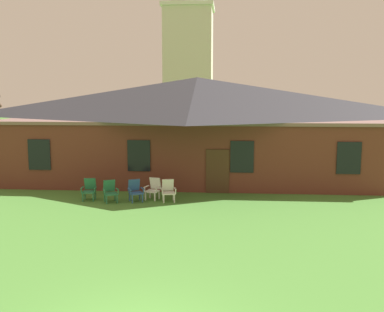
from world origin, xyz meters
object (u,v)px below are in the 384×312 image
lawn_chair_by_porch (89,189)px  lawn_chair_near_door (110,191)px  lawn_chair_middle (154,188)px  lawn_chair_left_end (135,190)px  lawn_chair_right_end (168,190)px

lawn_chair_by_porch → lawn_chair_near_door: (1.02, -0.31, 0.00)m
lawn_chair_by_porch → lawn_chair_middle: size_ratio=1.00×
lawn_chair_by_porch → lawn_chair_near_door: size_ratio=1.00×
lawn_chair_by_porch → lawn_chair_middle: (2.83, 0.36, 0.00)m
lawn_chair_left_end → lawn_chair_middle: size_ratio=1.00×
lawn_chair_middle → lawn_chair_right_end: (0.71, -0.33, 0.00)m
lawn_chair_left_end → lawn_chair_by_porch: bearing=177.4°
lawn_chair_near_door → lawn_chair_middle: (1.81, 0.67, 0.00)m
lawn_chair_right_end → lawn_chair_near_door: bearing=-172.2°
lawn_chair_near_door → lawn_chair_right_end: size_ratio=1.00×
lawn_chair_near_door → lawn_chair_left_end: (1.07, 0.22, 0.00)m
lawn_chair_right_end → lawn_chair_by_porch: bearing=-179.5°
lawn_chair_by_porch → lawn_chair_left_end: (2.09, -0.09, 0.00)m
lawn_chair_near_door → lawn_chair_left_end: size_ratio=1.00×
lawn_chair_middle → lawn_chair_by_porch: bearing=-172.7°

